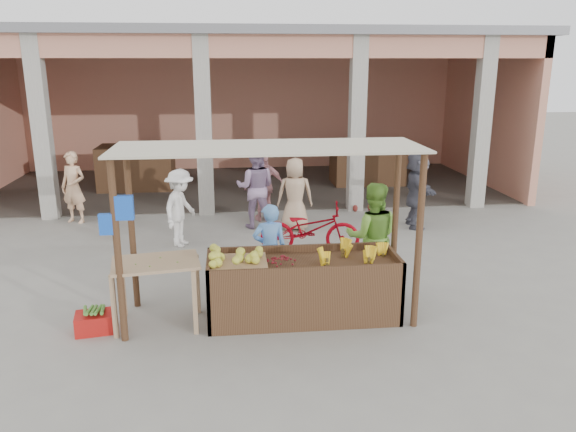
{
  "coord_description": "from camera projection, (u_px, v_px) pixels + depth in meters",
  "views": [
    {
      "loc": [
        -0.47,
        -7.12,
        3.45
      ],
      "look_at": [
        0.42,
        1.2,
        1.13
      ],
      "focal_mm": 35.0,
      "sensor_mm": 36.0,
      "label": 1
    }
  ],
  "objects": [
    {
      "name": "melon_tray",
      "position": [
        237.0,
        259.0,
        7.48
      ],
      "size": [
        0.79,
        0.69,
        0.21
      ],
      "color": "#A07852",
      "rests_on": "fruit_stall"
    },
    {
      "name": "ground",
      "position": [
        267.0,
        318.0,
        7.8
      ],
      "size": [
        60.0,
        60.0,
        0.0
      ],
      "primitive_type": "plane",
      "color": "gray",
      "rests_on": "ground"
    },
    {
      "name": "shopper_c",
      "position": [
        295.0,
        190.0,
        11.63
      ],
      "size": [
        0.85,
        0.58,
        1.7
      ],
      "primitive_type": "imported",
      "rotation": [
        0.0,
        0.0,
        3.08
      ],
      "color": "tan",
      "rests_on": "ground"
    },
    {
      "name": "vendor_green",
      "position": [
        372.0,
        234.0,
        8.56
      ],
      "size": [
        0.94,
        0.66,
        1.79
      ],
      "primitive_type": "imported",
      "rotation": [
        0.0,
        0.0,
        2.94
      ],
      "color": "#72AF3A",
      "rests_on": "ground"
    },
    {
      "name": "market_building",
      "position": [
        245.0,
        88.0,
        15.63
      ],
      "size": [
        14.4,
        6.4,
        4.2
      ],
      "color": "tan",
      "rests_on": "ground"
    },
    {
      "name": "banana_heap",
      "position": [
        353.0,
        254.0,
        7.68
      ],
      "size": [
        0.97,
        0.53,
        0.18
      ],
      "primitive_type": null,
      "color": "yellow",
      "rests_on": "fruit_stall"
    },
    {
      "name": "shopper_b",
      "position": [
        264.0,
        184.0,
        12.35
      ],
      "size": [
        1.07,
        0.74,
        1.66
      ],
      "primitive_type": "imported",
      "rotation": [
        0.0,
        0.0,
        3.39
      ],
      "color": "#D59094",
      "rests_on": "ground"
    },
    {
      "name": "vendor_blue",
      "position": [
        270.0,
        246.0,
        8.42
      ],
      "size": [
        0.6,
        0.46,
        1.51
      ],
      "primitive_type": "imported",
      "rotation": [
        0.0,
        0.0,
        3.21
      ],
      "color": "#5F9DEF",
      "rests_on": "ground"
    },
    {
      "name": "shopper_d",
      "position": [
        417.0,
        187.0,
        11.83
      ],
      "size": [
        0.88,
        1.7,
        1.76
      ],
      "primitive_type": "imported",
      "rotation": [
        0.0,
        0.0,
        1.44
      ],
      "color": "#4A4A56",
      "rests_on": "ground"
    },
    {
      "name": "fruit_stall",
      "position": [
        303.0,
        290.0,
        7.74
      ],
      "size": [
        2.6,
        0.95,
        0.8
      ],
      "primitive_type": "cube",
      "color": "#533621",
      "rests_on": "ground"
    },
    {
      "name": "berry_heap",
      "position": [
        281.0,
        259.0,
        7.55
      ],
      "size": [
        0.45,
        0.37,
        0.14
      ],
      "primitive_type": "ellipsoid",
      "color": "maroon",
      "rests_on": "fruit_stall"
    },
    {
      "name": "shopper_a",
      "position": [
        180.0,
        205.0,
        10.63
      ],
      "size": [
        0.88,
        1.16,
        1.61
      ],
      "primitive_type": "imported",
      "rotation": [
        0.0,
        0.0,
        1.16
      ],
      "color": "white",
      "rests_on": "ground"
    },
    {
      "name": "shopper_f",
      "position": [
        256.0,
        184.0,
        11.8
      ],
      "size": [
        1.01,
        0.69,
        1.9
      ],
      "primitive_type": "imported",
      "rotation": [
        0.0,
        0.0,
        2.96
      ],
      "color": "#977BA0",
      "rests_on": "ground"
    },
    {
      "name": "papaya_pile",
      "position": [
        155.0,
        254.0,
        7.34
      ],
      "size": [
        0.68,
        0.39,
        0.19
      ],
      "primitive_type": null,
      "color": "#4D9631",
      "rests_on": "side_table"
    },
    {
      "name": "motorcycle",
      "position": [
        310.0,
        228.0,
        10.24
      ],
      "size": [
        0.94,
        1.98,
        0.99
      ],
      "primitive_type": "imported",
      "rotation": [
        0.0,
        0.0,
        1.42
      ],
      "color": "maroon",
      "rests_on": "ground"
    },
    {
      "name": "shopper_e",
      "position": [
        73.0,
        186.0,
        12.19
      ],
      "size": [
        0.74,
        0.65,
        1.63
      ],
      "primitive_type": "imported",
      "rotation": [
        0.0,
        0.0,
        -0.38
      ],
      "color": "#E8B287",
      "rests_on": "ground"
    },
    {
      "name": "produce_sacks",
      "position": [
        363.0,
        198.0,
        13.22
      ],
      "size": [
        0.83,
        0.52,
        0.63
      ],
      "color": "maroon",
      "rests_on": "ground"
    },
    {
      "name": "stall_awning",
      "position": [
        264.0,
        177.0,
        7.32
      ],
      "size": [
        4.09,
        1.35,
        2.39
      ],
      "color": "#533621",
      "rests_on": "ground"
    },
    {
      "name": "red_crate",
      "position": [
        95.0,
        322.0,
        7.37
      ],
      "size": [
        0.54,
        0.43,
        0.26
      ],
      "primitive_type": "cube",
      "rotation": [
        0.0,
        0.0,
        0.16
      ],
      "color": "#AF1612",
      "rests_on": "ground"
    },
    {
      "name": "side_table",
      "position": [
        156.0,
        272.0,
        7.4
      ],
      "size": [
        1.22,
        0.91,
        0.91
      ],
      "rotation": [
        0.0,
        0.0,
        0.15
      ],
      "color": "tan",
      "rests_on": "ground"
    },
    {
      "name": "plantain_bundle",
      "position": [
        94.0,
        311.0,
        7.33
      ],
      "size": [
        0.37,
        0.26,
        0.07
      ],
      "primitive_type": null,
      "color": "#4A8530",
      "rests_on": "red_crate"
    }
  ]
}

